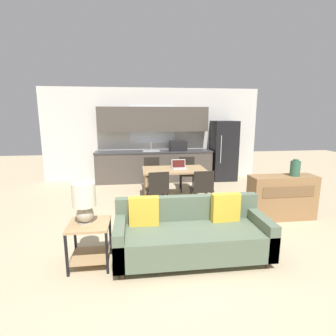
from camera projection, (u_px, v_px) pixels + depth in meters
ground_plane at (178, 257)px, 3.62m from camera, size 20.00×20.00×0.00m
wall_back at (153, 134)px, 7.85m from camera, size 6.40×0.07×2.70m
kitchen_counter at (154, 153)px, 7.66m from camera, size 3.37×0.65×2.15m
refrigerator at (224, 151)px, 7.82m from camera, size 0.69×0.73×1.75m
dining_table at (174, 172)px, 5.91m from camera, size 1.41×0.84×0.73m
couch at (191, 234)px, 3.56m from camera, size 2.03×0.80×0.85m
side_table at (90, 237)px, 3.36m from camera, size 0.51×0.51×0.57m
table_lamp at (84, 200)px, 3.27m from camera, size 0.29×0.29×0.53m
credenza at (282, 197)px, 4.90m from camera, size 1.23×0.41×0.82m
vase at (295, 168)px, 4.79m from camera, size 0.18×0.18×0.31m
dining_chair_far_right at (187, 172)px, 6.75m from camera, size 0.46×0.46×0.85m
dining_chair_near_left at (158, 189)px, 5.17m from camera, size 0.47×0.47×0.85m
dining_chair_near_right at (202, 188)px, 5.26m from camera, size 0.43×0.43×0.85m
dining_chair_far_left at (152, 172)px, 6.67m from camera, size 0.43×0.43×0.85m
laptop at (179, 166)px, 5.93m from camera, size 0.33×0.27×0.20m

